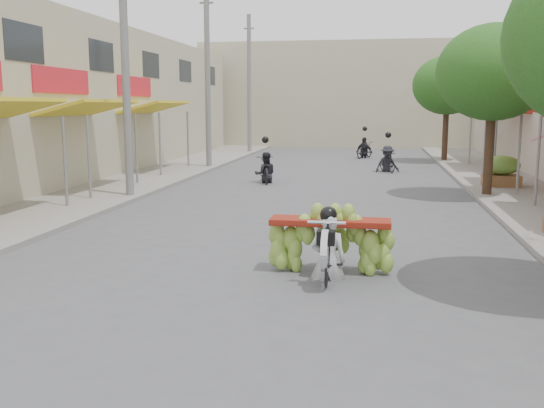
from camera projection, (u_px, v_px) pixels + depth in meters
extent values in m
plane|color=#525257|center=(168.00, 395.00, 5.98)|extent=(120.00, 120.00, 0.00)
cube|color=gray|center=(121.00, 183.00, 21.72)|extent=(4.00, 60.00, 0.12)
cube|color=gray|center=(533.00, 193.00, 19.41)|extent=(4.00, 60.00, 0.12)
cylinder|color=slate|center=(65.00, 163.00, 16.35)|extent=(0.08, 0.08, 2.55)
cube|color=gold|center=(89.00, 108.00, 19.36)|extent=(1.77, 4.00, 0.53)
cylinder|color=slate|center=(89.00, 159.00, 17.71)|extent=(0.08, 0.08, 2.55)
cylinder|color=slate|center=(136.00, 150.00, 21.22)|extent=(0.08, 0.08, 2.55)
cube|color=red|center=(62.00, 81.00, 19.37)|extent=(0.10, 3.50, 0.80)
cube|color=gold|center=(155.00, 107.00, 25.20)|extent=(1.77, 4.00, 0.53)
cylinder|color=slate|center=(160.00, 146.00, 23.55)|extent=(0.08, 0.08, 2.55)
cylinder|color=slate|center=(188.00, 140.00, 27.06)|extent=(0.08, 0.08, 2.55)
cube|color=red|center=(134.00, 86.00, 25.21)|extent=(0.10, 3.50, 0.80)
cube|color=#1E2328|center=(24.00, 42.00, 17.27)|extent=(0.08, 2.00, 1.10)
cube|color=#1E2328|center=(101.00, 56.00, 22.13)|extent=(0.08, 2.00, 1.10)
cube|color=#1E2328|center=(151.00, 65.00, 27.00)|extent=(0.08, 2.00, 1.10)
cube|color=#1E2328|center=(185.00, 71.00, 31.86)|extent=(0.08, 2.00, 1.10)
cube|color=#1E2328|center=(210.00, 76.00, 36.73)|extent=(0.08, 2.00, 1.10)
cylinder|color=slate|center=(538.00, 163.00, 16.32)|extent=(0.08, 0.08, 2.55)
cube|color=#AC2017|center=(535.00, 108.00, 19.93)|extent=(1.77, 4.20, 0.53)
cylinder|color=slate|center=(519.00, 157.00, 18.46)|extent=(0.08, 0.08, 2.55)
cylinder|color=slate|center=(495.00, 148.00, 22.16)|extent=(0.08, 0.08, 2.55)
cube|color=#AC2017|center=(499.00, 107.00, 25.77)|extent=(1.77, 4.20, 0.53)
cylinder|color=slate|center=(485.00, 144.00, 24.30)|extent=(0.08, 0.08, 2.55)
cylinder|color=slate|center=(470.00, 139.00, 27.99)|extent=(0.08, 0.08, 2.55)
cube|color=#B8AF92|center=(348.00, 95.00, 42.39)|extent=(20.00, 6.00, 7.00)
cylinder|color=slate|center=(125.00, 65.00, 17.90)|extent=(0.24, 0.24, 8.00)
cylinder|color=slate|center=(208.00, 78.00, 26.66)|extent=(0.24, 0.24, 8.00)
cube|color=slate|center=(206.00, 3.00, 26.15)|extent=(0.60, 0.08, 0.08)
cylinder|color=slate|center=(249.00, 85.00, 35.42)|extent=(0.24, 0.24, 8.00)
cube|color=slate|center=(249.00, 28.00, 34.90)|extent=(0.60, 0.08, 0.08)
cylinder|color=#3A2719|center=(489.00, 146.00, 18.46)|extent=(0.28, 0.28, 3.20)
ellipsoid|color=#275B1B|center=(494.00, 72.00, 18.10)|extent=(3.40, 3.40, 2.90)
cylinder|color=#3A2719|center=(445.00, 130.00, 30.13)|extent=(0.28, 0.28, 3.20)
ellipsoid|color=#275B1B|center=(447.00, 85.00, 29.78)|extent=(3.40, 3.40, 2.90)
cube|color=brown|center=(501.00, 179.00, 20.47)|extent=(1.20, 0.80, 0.50)
ellipsoid|color=#669738|center=(502.00, 162.00, 20.38)|extent=(1.20, 0.88, 0.66)
imported|color=black|center=(328.00, 245.00, 9.96)|extent=(0.60, 1.90, 1.11)
cylinder|color=silver|center=(325.00, 250.00, 9.32)|extent=(0.10, 0.66, 0.66)
cube|color=black|center=(326.00, 238.00, 9.38)|extent=(0.28, 0.22, 0.22)
cylinder|color=silver|center=(327.00, 223.00, 9.45)|extent=(0.60, 0.05, 0.05)
cube|color=maroon|center=(330.00, 222.00, 10.25)|extent=(2.02, 0.55, 0.10)
imported|color=silver|center=(329.00, 213.00, 9.82)|extent=(0.58, 0.43, 1.61)
sphere|color=black|center=(329.00, 165.00, 9.67)|extent=(0.28, 0.28, 0.28)
imported|color=silver|center=(497.00, 157.00, 21.29)|extent=(1.03, 0.91, 1.80)
imported|color=black|center=(265.00, 170.00, 22.29)|extent=(0.99, 1.75, 0.93)
imported|color=black|center=(265.00, 152.00, 22.18)|extent=(0.88, 0.65, 1.65)
sphere|color=black|center=(265.00, 140.00, 22.11)|extent=(0.26, 0.26, 0.26)
imported|color=black|center=(387.00, 162.00, 25.88)|extent=(1.00, 1.54, 0.88)
imported|color=black|center=(388.00, 146.00, 25.77)|extent=(1.19, 0.93, 1.65)
sphere|color=black|center=(388.00, 135.00, 25.70)|extent=(0.26, 0.26, 0.26)
imported|color=black|center=(364.00, 150.00, 32.68)|extent=(1.18, 1.64, 0.87)
imported|color=black|center=(365.00, 137.00, 32.57)|extent=(1.11, 0.91, 1.65)
sphere|color=black|center=(365.00, 129.00, 32.50)|extent=(0.26, 0.26, 0.26)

